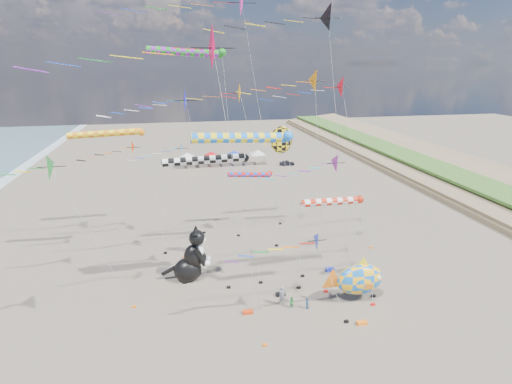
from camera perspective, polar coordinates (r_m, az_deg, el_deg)
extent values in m
plane|color=brown|center=(32.00, 7.03, -23.19)|extent=(260.00, 260.00, 0.00)
cone|color=#219ED6|center=(48.87, -9.72, 6.29)|extent=(1.58, 1.69, 1.74)
cylinder|color=#B2B2B2|center=(50.32, -8.53, 0.00)|extent=(1.54, 0.02, 11.36)
cube|color=black|center=(52.33, -7.41, -5.77)|extent=(0.36, 0.24, 0.20)
cone|color=#1B33E1|center=(32.04, 10.65, -7.41)|extent=(1.66, 1.78, 1.83)
cylinder|color=#B2B2B2|center=(34.10, 11.76, -12.90)|extent=(1.86, 0.02, 7.44)
cube|color=black|center=(36.39, 12.78, -17.59)|extent=(0.36, 0.24, 0.20)
cone|color=#1B19D3|center=(34.25, -9.78, 12.82)|extent=(2.05, 2.19, 2.26)
cylinder|color=#B2B2B2|center=(36.23, -6.62, -1.44)|extent=(3.08, 0.02, 18.09)
cube|color=black|center=(40.20, -3.93, -13.42)|extent=(0.36, 0.24, 0.20)
cone|color=#901A95|center=(34.30, 14.47, 3.66)|extent=(1.74, 1.86, 1.92)
cylinder|color=#B2B2B2|center=(36.91, 15.51, -5.99)|extent=(2.59, 0.02, 12.87)
cube|color=black|center=(40.36, 16.42, -14.05)|extent=(0.36, 0.24, 0.20)
cone|color=black|center=(37.60, 12.18, 23.12)|extent=(2.39, 2.56, 2.63)
cylinder|color=#B2B2B2|center=(38.90, 12.72, 4.61)|extent=(2.56, 0.02, 24.63)
cube|color=black|center=(43.76, 13.16, -11.10)|extent=(0.36, 0.24, 0.20)
cone|color=orange|center=(33.66, 9.22, 15.43)|extent=(1.94, 2.07, 2.14)
cylinder|color=#B2B2B2|center=(35.69, 9.60, -0.55)|extent=(1.57, 0.02, 19.65)
cube|color=black|center=(40.06, 9.93, -13.79)|extent=(0.36, 0.24, 0.20)
cone|color=#FF3503|center=(42.31, -14.94, 6.10)|extent=(1.48, 1.58, 1.63)
cylinder|color=#B2B2B2|center=(43.94, -12.44, -1.94)|extent=(2.85, 0.02, 12.76)
cube|color=black|center=(46.38, -10.16, -9.15)|extent=(0.36, 0.24, 0.20)
cone|color=#DE003C|center=(25.35, -5.86, 19.82)|extent=(2.62, 2.80, 2.89)
cylinder|color=#B2B2B2|center=(27.45, -1.82, -3.56)|extent=(3.22, 0.02, 21.85)
cube|color=black|center=(33.23, 1.29, -21.00)|extent=(0.36, 0.24, 0.20)
cone|color=#1C7B2C|center=(34.53, -25.51, 3.21)|extent=(2.23, 2.39, 2.46)
cylinder|color=#B2B2B2|center=(36.18, -21.08, -6.74)|extent=(3.95, 0.02, 13.25)
cube|color=black|center=(38.95, -17.04, -15.38)|extent=(0.36, 0.24, 0.20)
cone|color=#FFA20B|center=(43.13, -1.19, 14.01)|extent=(2.19, 2.34, 2.42)
cylinder|color=#B2B2B2|center=(44.98, 1.02, 2.49)|extent=(3.43, 0.02, 18.05)
cube|color=black|center=(48.49, 2.94, -7.62)|extent=(0.36, 0.24, 0.20)
cone|color=red|center=(44.07, 15.04, 14.26)|extent=(2.38, 2.54, 2.62)
cylinder|color=#B2B2B2|center=(46.11, 15.61, 2.58)|extent=(2.69, 0.02, 18.63)
cube|color=black|center=(49.82, 16.10, -7.62)|extent=(0.36, 0.24, 0.20)
cone|color=#EC209C|center=(42.42, -0.65, 25.34)|extent=(2.86, 3.06, 3.15)
cylinder|color=#B2B2B2|center=(43.14, 1.78, 7.56)|extent=(3.61, 0.02, 26.47)
cube|color=black|center=(47.69, 3.74, -8.09)|extent=(0.36, 0.24, 0.20)
cylinder|color=blue|center=(33.64, -2.28, 7.75)|extent=(8.27, 0.88, 0.88)
sphere|color=blue|center=(34.54, 4.58, 7.98)|extent=(0.92, 0.92, 0.92)
cylinder|color=#B2B2B2|center=(36.79, 5.41, -3.62)|extent=(1.52, 0.02, 15.05)
cube|color=black|center=(40.29, 6.15, -13.40)|extent=(0.36, 0.24, 0.20)
cylinder|color=orange|center=(44.09, -20.84, 7.81)|extent=(7.30, 0.70, 0.70)
sphere|color=orange|center=(43.66, -16.08, 8.19)|extent=(0.73, 0.73, 0.73)
cylinder|color=#B2B2B2|center=(45.25, -14.37, -0.58)|extent=(1.52, 0.02, 14.13)
cube|color=black|center=(47.82, -12.82, -8.46)|extent=(0.36, 0.24, 0.20)
cylinder|color=red|center=(51.59, -1.00, 2.50)|extent=(5.57, 0.64, 0.64)
sphere|color=red|center=(52.15, 2.02, 2.66)|extent=(0.68, 0.68, 0.68)
cylinder|color=#B2B2B2|center=(53.40, 2.76, -1.07)|extent=(1.52, 0.02, 7.28)
cube|color=black|center=(54.82, 3.46, -4.52)|extent=(0.36, 0.24, 0.20)
cylinder|color=#198A1E|center=(46.19, -10.11, 19.08)|extent=(8.06, 0.85, 0.85)
sphere|color=#198A1E|center=(46.51, -4.85, 19.26)|extent=(0.89, 0.89, 0.89)
cylinder|color=#B2B2B2|center=(47.63, -3.60, 5.86)|extent=(1.52, 0.02, 22.13)
cube|color=black|center=(51.15, -2.53, -6.20)|extent=(0.36, 0.24, 0.20)
cylinder|color=red|center=(36.02, 10.63, -1.34)|extent=(5.54, 0.70, 0.70)
sphere|color=red|center=(37.13, 14.60, -1.03)|extent=(0.74, 0.74, 0.74)
cylinder|color=#B2B2B2|center=(39.16, 15.07, -7.40)|extent=(1.52, 0.02, 9.29)
cube|color=black|center=(41.57, 15.51, -12.96)|extent=(0.36, 0.24, 0.20)
cylinder|color=black|center=(35.38, -7.47, 4.57)|extent=(7.32, 0.72, 0.72)
sphere|color=black|center=(35.81, -1.60, 4.87)|extent=(0.76, 0.76, 0.76)
cylinder|color=#B2B2B2|center=(37.92, -0.40, -4.61)|extent=(1.52, 0.02, 12.90)
cube|color=black|center=(40.90, 0.68, -12.78)|extent=(0.36, 0.24, 0.20)
ellipsoid|color=yellow|center=(38.74, 3.65, 7.44)|extent=(2.20, 0.40, 2.64)
cone|color=yellow|center=(38.38, 1.46, 7.38)|extent=(0.12, 1.80, 1.80)
cylinder|color=#B2B2B2|center=(39.95, 5.21, -2.67)|extent=(2.03, 2.03, 13.97)
cube|color=black|center=(42.28, 6.67, -11.81)|extent=(0.36, 0.24, 0.20)
ellipsoid|color=blue|center=(38.37, 14.60, -11.97)|extent=(4.58, 2.12, 2.97)
cone|color=orange|center=(37.38, 10.96, -12.54)|extent=(2.18, 0.29, 2.18)
cone|color=yellow|center=(37.75, 15.06, -9.96)|extent=(1.59, 0.22, 1.58)
cylinder|color=#B2B2B2|center=(39.13, 16.25, -13.80)|extent=(0.23, 1.04, 1.76)
cube|color=red|center=(39.13, 16.37, -15.15)|extent=(0.36, 0.24, 0.20)
imported|color=gray|center=(37.33, 3.75, -14.57)|extent=(0.78, 0.62, 1.89)
imported|color=#1A812C|center=(37.26, 5.18, -15.43)|extent=(0.60, 0.51, 1.07)
imported|color=#286AAF|center=(37.29, 7.31, -15.50)|extent=(0.56, 0.66, 1.06)
cube|color=#1526DA|center=(43.77, 10.52, -10.83)|extent=(0.90, 0.44, 0.30)
cube|color=black|center=(39.03, 3.54, -14.37)|extent=(0.90, 0.44, 0.30)
cube|color=orange|center=(36.46, 14.88, -17.61)|extent=(0.90, 0.44, 0.30)
cube|color=red|center=(36.60, -1.17, -16.77)|extent=(0.90, 0.44, 0.30)
cube|color=silver|center=(84.82, -9.79, 4.87)|extent=(3.00, 3.00, 0.15)
pyramid|color=silver|center=(84.60, -9.83, 5.57)|extent=(4.20, 4.20, 1.00)
cylinder|color=#999999|center=(83.79, -10.60, 3.86)|extent=(0.08, 0.08, 2.20)
cylinder|color=#999999|center=(83.87, -8.83, 3.97)|extent=(0.08, 0.08, 2.20)
cylinder|color=#999999|center=(86.32, -10.65, 4.27)|extent=(0.08, 0.08, 2.20)
cylinder|color=#999999|center=(86.39, -8.92, 4.37)|extent=(0.08, 0.08, 2.20)
cube|color=red|center=(85.11, -6.42, 5.07)|extent=(3.00, 3.00, 0.15)
pyramid|color=red|center=(84.88, -6.44, 5.76)|extent=(4.20, 4.20, 1.00)
cylinder|color=#999999|center=(84.00, -7.19, 4.06)|extent=(0.08, 0.08, 2.20)
cylinder|color=#999999|center=(84.23, -5.42, 4.16)|extent=(0.08, 0.08, 2.20)
cylinder|color=#999999|center=(86.53, -7.33, 4.46)|extent=(0.08, 0.08, 2.20)
cylinder|color=#999999|center=(86.75, -5.62, 4.56)|extent=(0.08, 0.08, 2.20)
cube|color=#1532D9|center=(85.68, -3.08, 5.24)|extent=(3.00, 3.00, 0.15)
pyramid|color=#1532D9|center=(85.46, -3.09, 5.93)|extent=(4.20, 4.20, 1.00)
cylinder|color=#999999|center=(84.51, -3.80, 4.25)|extent=(0.08, 0.08, 2.20)
cylinder|color=#999999|center=(84.89, -2.06, 4.34)|extent=(0.08, 0.08, 2.20)
cylinder|color=#999999|center=(87.02, -4.04, 4.64)|extent=(0.08, 0.08, 2.20)
cylinder|color=#999999|center=(87.39, -2.35, 4.73)|extent=(0.08, 0.08, 2.20)
cube|color=silver|center=(86.55, 0.21, 5.39)|extent=(3.00, 3.00, 0.15)
pyramid|color=silver|center=(86.33, 0.21, 6.07)|extent=(4.20, 4.20, 1.00)
cylinder|color=#999999|center=(85.31, -0.47, 4.42)|extent=(0.08, 0.08, 2.20)
cylinder|color=#999999|center=(85.84, 1.24, 4.50)|extent=(0.08, 0.08, 2.20)
cylinder|color=#999999|center=(87.79, -0.80, 4.80)|extent=(0.08, 0.08, 2.20)
cylinder|color=#999999|center=(88.31, 0.87, 4.88)|extent=(0.08, 0.08, 2.20)
imported|color=#26262D|center=(86.48, 4.45, 4.18)|extent=(3.30, 1.42, 1.11)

